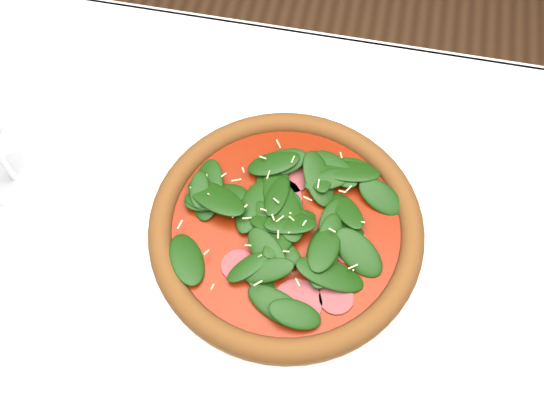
# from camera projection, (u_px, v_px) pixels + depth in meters

# --- Properties ---
(ground) EXTENTS (6.00, 6.00, 0.00)m
(ground) POSITION_uv_depth(u_px,v_px,m) (278.00, 404.00, 1.37)
(ground) COLOR brown
(ground) RESTS_ON ground
(dining_table) EXTENTS (1.21, 0.81, 0.75)m
(dining_table) POSITION_uv_depth(u_px,v_px,m) (282.00, 313.00, 0.80)
(dining_table) COLOR silver
(dining_table) RESTS_ON ground
(plate) EXTENTS (0.38, 0.38, 0.02)m
(plate) POSITION_uv_depth(u_px,v_px,m) (286.00, 233.00, 0.73)
(plate) COLOR white
(plate) RESTS_ON dining_table
(pizza) EXTENTS (0.35, 0.35, 0.04)m
(pizza) POSITION_uv_depth(u_px,v_px,m) (286.00, 225.00, 0.71)
(pizza) COLOR #965824
(pizza) RESTS_ON plate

